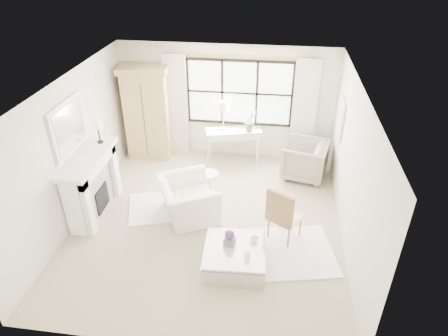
{
  "coord_description": "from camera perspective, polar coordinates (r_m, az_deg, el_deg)",
  "views": [
    {
      "loc": [
        1.13,
        -5.99,
        4.88
      ],
      "look_at": [
        0.29,
        0.2,
        1.09
      ],
      "focal_mm": 32.0,
      "sensor_mm": 36.0,
      "label": 1
    }
  ],
  "objects": [
    {
      "name": "coffee_table",
      "position": [
        6.78,
        1.51,
        -12.65
      ],
      "size": [
        1.05,
        1.05,
        0.38
      ],
      "rotation": [
        0.0,
        0.0,
        0.05
      ],
      "color": "silver",
      "rests_on": "floor"
    },
    {
      "name": "wall_back",
      "position": [
        9.49,
        0.38,
        9.4
      ],
      "size": [
        5.0,
        0.0,
        5.0
      ],
      "primitive_type": "plane",
      "rotation": [
        1.57,
        0.0,
        0.0
      ],
      "color": "white",
      "rests_on": "ground"
    },
    {
      "name": "art_canvas",
      "position": [
        8.48,
        16.19,
        6.84
      ],
      "size": [
        0.01,
        0.52,
        0.72
      ],
      "primitive_type": "cube",
      "color": "beige",
      "rests_on": "wall_right"
    },
    {
      "name": "wingback_chair",
      "position": [
        9.07,
        11.42,
        1.16
      ],
      "size": [
        1.12,
        1.1,
        0.85
      ],
      "primitive_type": "imported",
      "rotation": [
        0.0,
        0.0,
        -1.8
      ],
      "color": "gray",
      "rests_on": "floor"
    },
    {
      "name": "wall_right",
      "position": [
        7.08,
        17.83,
        -0.31
      ],
      "size": [
        0.0,
        5.5,
        5.5
      ],
      "primitive_type": "plane",
      "rotation": [
        1.57,
        0.0,
        -1.57
      ],
      "color": "beige",
      "rests_on": "ground"
    },
    {
      "name": "floor",
      "position": [
        7.8,
        -2.29,
        -7.49
      ],
      "size": [
        5.5,
        5.5,
        0.0
      ],
      "primitive_type": "plane",
      "color": "tan",
      "rests_on": "ground"
    },
    {
      "name": "fireplace",
      "position": [
        8.08,
        -18.5,
        -2.16
      ],
      "size": [
        0.58,
        1.66,
        1.26
      ],
      "color": "white",
      "rests_on": "ground"
    },
    {
      "name": "orchid_plant",
      "position": [
        9.24,
        3.82,
        6.77
      ],
      "size": [
        0.37,
        0.35,
        0.52
      ],
      "primitive_type": "imported",
      "rotation": [
        0.0,
        0.0,
        0.6
      ],
      "color": "#5B754E",
      "rests_on": "console_table"
    },
    {
      "name": "mantel_lamp",
      "position": [
        8.01,
        -17.67,
        5.98
      ],
      "size": [
        0.22,
        0.22,
        0.51
      ],
      "color": "black",
      "rests_on": "fireplace"
    },
    {
      "name": "planter_box",
      "position": [
        6.68,
        0.78,
        -10.39
      ],
      "size": [
        0.2,
        0.2,
        0.13
      ],
      "primitive_type": "cube",
      "rotation": [
        0.0,
        0.0,
        -0.18
      ],
      "color": "slate",
      "rests_on": "coffee_table"
    },
    {
      "name": "wall_front",
      "position": [
        4.92,
        -8.25,
        -15.03
      ],
      "size": [
        5.0,
        0.0,
        5.0
      ],
      "primitive_type": "plane",
      "rotation": [
        -1.57,
        0.0,
        0.0
      ],
      "color": "beige",
      "rests_on": "ground"
    },
    {
      "name": "curtain_right",
      "position": [
        9.4,
        11.35,
        7.79
      ],
      "size": [
        0.55,
        0.1,
        2.47
      ],
      "primitive_type": "cube",
      "color": "silver",
      "rests_on": "ground"
    },
    {
      "name": "mirror_frame",
      "position": [
        7.62,
        -21.33,
        5.49
      ],
      "size": [
        0.05,
        1.15,
        0.95
      ],
      "primitive_type": "cube",
      "color": "white",
      "rests_on": "wall_left"
    },
    {
      "name": "console_table",
      "position": [
        9.56,
        1.34,
        3.31
      ],
      "size": [
        1.37,
        0.77,
        0.8
      ],
      "rotation": [
        0.0,
        0.0,
        0.26
      ],
      "color": "white",
      "rests_on": "floor"
    },
    {
      "name": "console_lamp",
      "position": [
        9.2,
        -0.13,
        8.72
      ],
      "size": [
        0.28,
        0.28,
        0.69
      ],
      "color": "#B7913F",
      "rests_on": "console_table"
    },
    {
      "name": "window_frame",
      "position": [
        9.34,
        2.22,
        10.66
      ],
      "size": [
        2.5,
        0.04,
        1.5
      ],
      "primitive_type": null,
      "color": "black",
      "rests_on": "wall_back"
    },
    {
      "name": "armoire",
      "position": [
        9.67,
        -10.86,
        7.92
      ],
      "size": [
        1.18,
        0.8,
        2.24
      ],
      "rotation": [
        0.0,
        0.0,
        0.09
      ],
      "color": "tan",
      "rests_on": "floor"
    },
    {
      "name": "curtain_left",
      "position": [
        9.66,
        -6.86,
        8.84
      ],
      "size": [
        0.55,
        0.1,
        2.47
      ],
      "primitive_type": "cube",
      "color": "beige",
      "rests_on": "ground"
    },
    {
      "name": "art_frame",
      "position": [
        8.48,
        16.33,
        6.83
      ],
      "size": [
        0.04,
        0.62,
        0.82
      ],
      "primitive_type": "cube",
      "color": "silver",
      "rests_on": "wall_right"
    },
    {
      "name": "curtain_rod",
      "position": [
        9.02,
        2.3,
        15.72
      ],
      "size": [
        3.3,
        0.04,
        0.04
      ],
      "primitive_type": "cylinder",
      "rotation": [
        0.0,
        1.57,
        0.0
      ],
      "color": "#A67739",
      "rests_on": "wall_back"
    },
    {
      "name": "wall_left",
      "position": [
        7.84,
        -20.84,
        2.28
      ],
      "size": [
        0.0,
        5.5,
        5.5
      ],
      "primitive_type": "plane",
      "rotation": [
        1.57,
        0.0,
        1.57
      ],
      "color": "beige",
      "rests_on": "ground"
    },
    {
      "name": "side_table",
      "position": [
        8.36,
        -2.12,
        -1.77
      ],
      "size": [
        0.4,
        0.4,
        0.51
      ],
      "color": "silver",
      "rests_on": "floor"
    },
    {
      "name": "window_pane",
      "position": [
        9.35,
        2.23,
        10.68
      ],
      "size": [
        2.4,
        0.02,
        1.5
      ],
      "primitive_type": "cube",
      "color": "white",
      "rests_on": "wall_back"
    },
    {
      "name": "coffee_vase",
      "position": [
        6.74,
        4.28,
        -9.91
      ],
      "size": [
        0.17,
        0.17,
        0.14
      ],
      "primitive_type": "imported",
      "rotation": [
        0.0,
        0.0,
        -0.27
      ],
      "color": "white",
      "rests_on": "coffee_table"
    },
    {
      "name": "french_chair",
      "position": [
        7.28,
        8.54,
        -8.02
      ],
      "size": [
        0.66,
        0.67,
        1.08
      ],
      "rotation": [
        0.0,
        0.0,
        2.58
      ],
      "color": "olive",
      "rests_on": "floor"
    },
    {
      "name": "rug_right",
      "position": [
        7.18,
        8.3,
        -11.81
      ],
      "size": [
        2.0,
        1.66,
        0.03
      ],
      "primitive_type": "cube",
      "rotation": [
        0.0,
        0.0,
        0.21
      ],
      "color": "white",
      "rests_on": "floor"
    },
    {
      "name": "pillar_candle",
      "position": [
        6.45,
        3.34,
        -12.29
      ],
      "size": [
        0.09,
        0.09,
        0.12
      ],
      "primitive_type": "cylinder",
      "color": "white",
      "rests_on": "coffee_table"
    },
    {
      "name": "mirror_glass",
      "position": [
        7.6,
        -21.13,
        5.49
      ],
      "size": [
        0.02,
        1.0,
        0.8
      ],
      "primitive_type": "cube",
      "color": "silver",
      "rests_on": "wall_left"
    },
    {
      "name": "rug_left",
      "position": [
        8.22,
        -8.09,
        -5.4
      ],
      "size": [
        1.78,
        1.49,
        0.03
      ],
      "primitive_type": "cube",
      "rotation": [
        0.0,
        0.0,
        0.31
      ],
      "color": "white",
      "rests_on": "floor"
    },
    {
      "name": "planter_flowers",
      "position": [
        6.58,
        0.79,
        -9.47
      ],
      "size": [
        0.16,
        0.16,
        0.16
      ],
      "primitive_type": "sphere",
      "color": "#572D72",
      "rests_on": "planter_box"
    },
    {
      "name": "ceiling",
      "position": [
        6.47,
        -2.8,
        11.52
      ],
      "size": [
        5.5,
        5.5,
        0.0
      ],
      "primitive_type": "plane",
      "rotation": [
        3.14,
        0.0,
        0.0
      ],
      "color": "white",
      "rests_on": "ground"
    },
    {
      "name": "club_armchair",
      "position": [
        7.74,
        -5.2,
        -4.49
      ],
      "size": [
        1.42,
        1.49,
        0.75
      ],
      "primitive_type": "imported",
      "rotation": [
        0.0,
        0.0,
        2.04
      ],
      "color": "white",
      "rests_on": "floor"
    }
  ]
}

